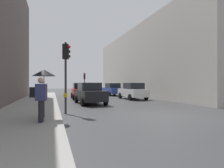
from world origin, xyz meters
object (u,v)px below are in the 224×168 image
(car_dark_suv, at_px, (90,93))
(car_white_compact, at_px, (133,91))
(traffic_light_far_median, at_px, (84,80))
(traffic_light_near_right, at_px, (66,65))
(car_blue_van, at_px, (112,89))
(pedestrian_with_umbrella, at_px, (43,80))
(car_red_sedan, at_px, (81,91))
(pedestrian_with_grey_backpack, at_px, (40,97))

(car_dark_suv, bearing_deg, car_white_compact, 32.26)
(traffic_light_far_median, height_order, car_white_compact, traffic_light_far_median)
(traffic_light_near_right, distance_m, car_white_compact, 11.25)
(car_blue_van, distance_m, pedestrian_with_umbrella, 19.24)
(car_dark_suv, bearing_deg, car_red_sedan, 89.47)
(car_red_sedan, xyz_separation_m, pedestrian_with_grey_backpack, (-3.49, -13.19, 0.29))
(car_dark_suv, height_order, pedestrian_with_grey_backpack, pedestrian_with_grey_backpack)
(car_blue_van, relative_size, car_white_compact, 1.01)
(traffic_light_far_median, height_order, pedestrian_with_umbrella, traffic_light_far_median)
(car_white_compact, bearing_deg, car_red_sedan, 157.60)
(car_dark_suv, xyz_separation_m, pedestrian_with_grey_backpack, (-3.44, -7.67, 0.29))
(car_blue_van, bearing_deg, car_red_sedan, -136.35)
(car_white_compact, relative_size, pedestrian_with_grey_backpack, 2.41)
(car_dark_suv, bearing_deg, pedestrian_with_grey_backpack, -114.18)
(car_blue_van, height_order, pedestrian_with_umbrella, pedestrian_with_umbrella)
(traffic_light_near_right, height_order, car_dark_suv, traffic_light_near_right)
(car_red_sedan, xyz_separation_m, pedestrian_with_umbrella, (-3.40, -12.25, 0.96))
(car_red_sedan, relative_size, car_dark_suv, 0.99)
(car_dark_suv, distance_m, pedestrian_with_grey_backpack, 8.41)
(traffic_light_near_right, xyz_separation_m, car_red_sedan, (2.29, 10.30, -1.87))
(car_dark_suv, xyz_separation_m, car_white_compact, (5.32, 3.36, 0.00))
(car_white_compact, distance_m, pedestrian_with_grey_backpack, 14.08)
(car_dark_suv, distance_m, pedestrian_with_umbrella, 7.57)
(traffic_light_near_right, xyz_separation_m, car_blue_van, (7.47, 15.24, -1.87))
(traffic_light_near_right, relative_size, car_red_sedan, 0.94)
(car_blue_van, bearing_deg, traffic_light_far_median, 143.80)
(pedestrian_with_umbrella, bearing_deg, traffic_light_far_median, 75.81)
(traffic_light_far_median, height_order, car_dark_suv, traffic_light_far_median)
(car_white_compact, distance_m, pedestrian_with_umbrella, 13.33)
(traffic_light_near_right, bearing_deg, traffic_light_far_median, 77.68)
(traffic_light_far_median, relative_size, car_red_sedan, 0.78)
(car_white_compact, relative_size, pedestrian_with_umbrella, 1.99)
(car_blue_van, relative_size, pedestrian_with_grey_backpack, 2.44)
(car_dark_suv, bearing_deg, traffic_light_far_median, 82.79)
(traffic_light_near_right, distance_m, pedestrian_with_umbrella, 2.42)
(car_dark_suv, bearing_deg, pedestrian_with_umbrella, -116.50)
(car_blue_van, bearing_deg, pedestrian_with_umbrella, -116.53)
(car_red_sedan, height_order, car_white_compact, same)
(traffic_light_near_right, relative_size, car_blue_van, 0.92)
(pedestrian_with_grey_backpack, bearing_deg, car_dark_suv, 65.82)
(car_red_sedan, height_order, car_blue_van, same)
(traffic_light_far_median, relative_size, pedestrian_with_grey_backpack, 1.88)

